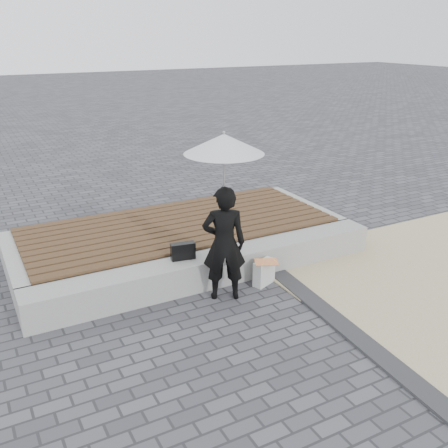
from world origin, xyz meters
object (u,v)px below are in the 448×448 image
Objects in this scene: parasol at (224,144)px; handbag at (183,251)px; woman at (224,244)px; canvas_tote at (264,272)px; seating_ledge at (214,268)px.

handbag is (-0.33, 0.51, -1.47)m from parasol.
parasol is (0.00, -0.00, 1.24)m from woman.
woman is at bearing 90.00° from parasol.
parasol is at bearing 113.51° from woman.
parasol is 3.52× the size of canvas_tote.
parasol reaches higher than woman.
woman is 0.65m from handbag.
parasol is (-0.09, -0.45, 1.78)m from seating_ledge.
canvas_tote is (0.97, -0.45, -0.34)m from handbag.
woman is 4.67× the size of handbag.
parasol is 1.59m from handbag.
seating_ledge is 14.69× the size of canvas_tote.
woman is 0.86m from canvas_tote.
canvas_tote is at bearing -14.93° from handbag.
woman is at bearing 163.86° from canvas_tote.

